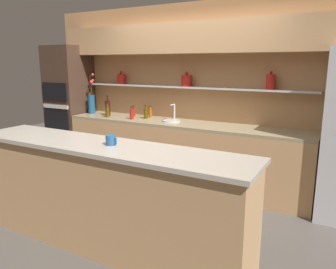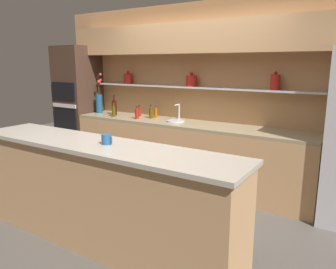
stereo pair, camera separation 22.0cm
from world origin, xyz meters
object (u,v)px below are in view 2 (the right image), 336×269
at_px(bottle_sauce_3, 137,114).
at_px(bottle_oil_5, 114,111).
at_px(oven_tower, 79,106).
at_px(bottle_oil_4, 151,113).
at_px(sink_fixture, 176,120).
at_px(coffee_mug, 107,139).
at_px(bottle_wine_2, 114,107).
at_px(bottle_sauce_0, 140,112).
at_px(flower_vase, 99,101).
at_px(bottle_sauce_1, 156,113).

bearing_deg(bottle_sauce_3, bottle_oil_5, -175.70).
height_order(oven_tower, bottle_oil_4, oven_tower).
relative_size(sink_fixture, coffee_mug, 2.35).
bearing_deg(bottle_wine_2, coffee_mug, -50.01).
xyz_separation_m(bottle_oil_4, bottle_oil_5, (-0.59, -0.19, 0.01)).
xyz_separation_m(bottle_oil_4, coffee_mug, (0.85, -1.89, 0.06)).
xyz_separation_m(bottle_sauce_0, bottle_wine_2, (-0.43, -0.11, 0.05)).
bearing_deg(sink_fixture, oven_tower, -179.63).
bearing_deg(bottle_sauce_0, flower_vase, -174.88).
bearing_deg(bottle_oil_4, bottle_oil_5, -161.64).
height_order(bottle_sauce_3, bottle_oil_4, bottle_oil_4).
height_order(bottle_sauce_0, bottle_oil_5, bottle_oil_5).
bearing_deg(flower_vase, bottle_sauce_0, 5.12).
bearing_deg(oven_tower, bottle_oil_4, 1.94).
height_order(bottle_wine_2, bottle_sauce_3, bottle_wine_2).
height_order(oven_tower, flower_vase, oven_tower).
bearing_deg(bottle_sauce_1, bottle_sauce_0, -169.00).
height_order(flower_vase, bottle_wine_2, flower_vase).
xyz_separation_m(bottle_sauce_1, bottle_oil_4, (-0.01, -0.12, 0.01)).
distance_m(flower_vase, bottle_oil_4, 1.08).
bearing_deg(bottle_sauce_0, bottle_sauce_3, -61.81).
relative_size(bottle_sauce_0, bottle_sauce_1, 0.98).
bearing_deg(flower_vase, sink_fixture, -1.07).
height_order(flower_vase, bottle_sauce_0, flower_vase).
bearing_deg(bottle_sauce_1, coffee_mug, -67.35).
distance_m(bottle_sauce_0, bottle_oil_4, 0.28).
bearing_deg(bottle_oil_4, sink_fixture, -4.76).
xyz_separation_m(sink_fixture, bottle_oil_4, (-0.47, 0.04, 0.05)).
height_order(oven_tower, bottle_sauce_3, oven_tower).
bearing_deg(flower_vase, bottle_oil_5, -20.79).
height_order(bottle_sauce_1, coffee_mug, coffee_mug).
bearing_deg(bottle_sauce_3, bottle_sauce_0, 118.19).
distance_m(oven_tower, bottle_sauce_1, 1.55).
bearing_deg(coffee_mug, bottle_sauce_3, 119.89).
bearing_deg(bottle_oil_5, bottle_wine_2, 127.64).
distance_m(bottle_wine_2, coffee_mug, 2.40).
height_order(oven_tower, sink_fixture, oven_tower).
xyz_separation_m(bottle_wine_2, bottle_sauce_3, (0.55, -0.11, -0.04)).
height_order(oven_tower, bottle_sauce_0, oven_tower).
relative_size(sink_fixture, bottle_sauce_3, 1.34).
bearing_deg(bottle_sauce_1, bottle_sauce_3, -119.43).
bearing_deg(bottle_oil_5, bottle_sauce_1, 27.54).
distance_m(bottle_sauce_0, bottle_wine_2, 0.45).
distance_m(bottle_sauce_3, coffee_mug, 2.00).
bearing_deg(bottle_oil_4, bottle_sauce_1, 85.87).
bearing_deg(coffee_mug, flower_vase, 135.57).
xyz_separation_m(sink_fixture, bottle_sauce_3, (-0.62, -0.12, 0.05)).
bearing_deg(flower_vase, bottle_sauce_1, 6.64).
distance_m(bottle_sauce_3, bottle_oil_5, 0.44).
distance_m(flower_vase, coffee_mug, 2.69).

